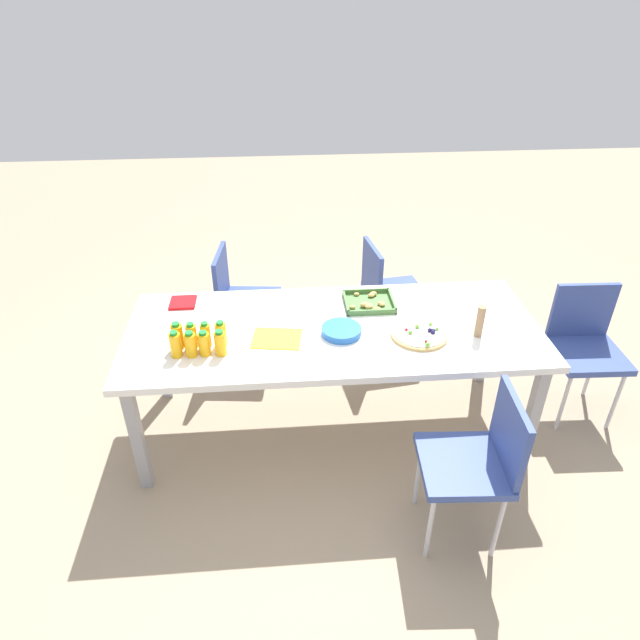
{
  "coord_description": "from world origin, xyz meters",
  "views": [
    {
      "loc": [
        -0.28,
        -2.55,
        2.4
      ],
      "look_at": [
        -0.07,
        0.05,
        0.75
      ],
      "focal_mm": 31.02,
      "sensor_mm": 36.0,
      "label": 1
    }
  ],
  "objects_px": {
    "juice_bottle_5": "(192,336)",
    "juice_bottle_7": "(221,334)",
    "juice_bottle_2": "(204,344)",
    "juice_bottle_3": "(220,343)",
    "chair_end": "(585,341)",
    "paper_folder": "(277,339)",
    "party_table": "(333,336)",
    "chair_far_left": "(240,296)",
    "juice_bottle_0": "(175,345)",
    "fruit_pizza": "(419,334)",
    "snack_tray": "(369,303)",
    "juice_bottle_6": "(206,335)",
    "chair_near_right": "(479,457)",
    "chair_far_right": "(387,288)",
    "napkin_stack": "(183,303)",
    "plate_stack": "(341,331)",
    "juice_bottle_4": "(177,336)",
    "juice_bottle_1": "(191,344)"
  },
  "relations": [
    {
      "from": "juice_bottle_0",
      "to": "juice_bottle_6",
      "type": "relative_size",
      "value": 1.02
    },
    {
      "from": "chair_end",
      "to": "juice_bottle_5",
      "type": "distance_m",
      "value": 2.33
    },
    {
      "from": "juice_bottle_1",
      "to": "snack_tray",
      "type": "relative_size",
      "value": 0.49
    },
    {
      "from": "juice_bottle_3",
      "to": "juice_bottle_6",
      "type": "xyz_separation_m",
      "value": [
        -0.08,
        0.08,
        0.0
      ]
    },
    {
      "from": "juice_bottle_7",
      "to": "plate_stack",
      "type": "distance_m",
      "value": 0.64
    },
    {
      "from": "chair_end",
      "to": "napkin_stack",
      "type": "relative_size",
      "value": 5.53
    },
    {
      "from": "chair_far_left",
      "to": "juice_bottle_0",
      "type": "bearing_deg",
      "value": -8.69
    },
    {
      "from": "juice_bottle_3",
      "to": "paper_folder",
      "type": "bearing_deg",
      "value": 21.78
    },
    {
      "from": "paper_folder",
      "to": "fruit_pizza",
      "type": "bearing_deg",
      "value": -2.38
    },
    {
      "from": "juice_bottle_0",
      "to": "juice_bottle_5",
      "type": "height_order",
      "value": "juice_bottle_0"
    },
    {
      "from": "juice_bottle_6",
      "to": "snack_tray",
      "type": "distance_m",
      "value": 0.98
    },
    {
      "from": "chair_near_right",
      "to": "chair_far_left",
      "type": "bearing_deg",
      "value": 39.72
    },
    {
      "from": "juice_bottle_4",
      "to": "napkin_stack",
      "type": "distance_m",
      "value": 0.46
    },
    {
      "from": "chair_end",
      "to": "juice_bottle_3",
      "type": "xyz_separation_m",
      "value": [
        -2.15,
        -0.28,
        0.3
      ]
    },
    {
      "from": "chair_near_right",
      "to": "napkin_stack",
      "type": "height_order",
      "value": "chair_near_right"
    },
    {
      "from": "chair_end",
      "to": "plate_stack",
      "type": "height_order",
      "value": "chair_end"
    },
    {
      "from": "juice_bottle_5",
      "to": "chair_end",
      "type": "bearing_deg",
      "value": 5.09
    },
    {
      "from": "juice_bottle_0",
      "to": "juice_bottle_2",
      "type": "xyz_separation_m",
      "value": [
        0.14,
        0.0,
        -0.0
      ]
    },
    {
      "from": "chair_end",
      "to": "chair_far_left",
      "type": "height_order",
      "value": "same"
    },
    {
      "from": "fruit_pizza",
      "to": "snack_tray",
      "type": "height_order",
      "value": "fruit_pizza"
    },
    {
      "from": "juice_bottle_4",
      "to": "plate_stack",
      "type": "distance_m",
      "value": 0.87
    },
    {
      "from": "chair_near_right",
      "to": "chair_far_left",
      "type": "relative_size",
      "value": 1.0
    },
    {
      "from": "juice_bottle_2",
      "to": "snack_tray",
      "type": "distance_m",
      "value": 1.01
    },
    {
      "from": "juice_bottle_7",
      "to": "fruit_pizza",
      "type": "bearing_deg",
      "value": -0.21
    },
    {
      "from": "paper_folder",
      "to": "chair_near_right",
      "type": "bearing_deg",
      "value": -37.71
    },
    {
      "from": "juice_bottle_2",
      "to": "juice_bottle_3",
      "type": "relative_size",
      "value": 0.97
    },
    {
      "from": "party_table",
      "to": "fruit_pizza",
      "type": "height_order",
      "value": "fruit_pizza"
    },
    {
      "from": "chair_far_left",
      "to": "fruit_pizza",
      "type": "height_order",
      "value": "chair_far_left"
    },
    {
      "from": "juice_bottle_3",
      "to": "juice_bottle_6",
      "type": "relative_size",
      "value": 1.0
    },
    {
      "from": "juice_bottle_7",
      "to": "juice_bottle_4",
      "type": "bearing_deg",
      "value": -178.35
    },
    {
      "from": "chair_far_left",
      "to": "juice_bottle_0",
      "type": "distance_m",
      "value": 1.07
    },
    {
      "from": "paper_folder",
      "to": "party_table",
      "type": "bearing_deg",
      "value": 15.91
    },
    {
      "from": "paper_folder",
      "to": "juice_bottle_0",
      "type": "bearing_deg",
      "value": -167.74
    },
    {
      "from": "chair_end",
      "to": "juice_bottle_3",
      "type": "height_order",
      "value": "juice_bottle_3"
    },
    {
      "from": "juice_bottle_7",
      "to": "juice_bottle_0",
      "type": "bearing_deg",
      "value": -159.6
    },
    {
      "from": "juice_bottle_2",
      "to": "juice_bottle_7",
      "type": "bearing_deg",
      "value": 45.12
    },
    {
      "from": "juice_bottle_5",
      "to": "juice_bottle_7",
      "type": "bearing_deg",
      "value": 3.58
    },
    {
      "from": "napkin_stack",
      "to": "juice_bottle_4",
      "type": "bearing_deg",
      "value": -85.21
    },
    {
      "from": "chair_end",
      "to": "juice_bottle_6",
      "type": "distance_m",
      "value": 2.26
    },
    {
      "from": "chair_near_right",
      "to": "chair_far_right",
      "type": "height_order",
      "value": "same"
    },
    {
      "from": "party_table",
      "to": "juice_bottle_3",
      "type": "distance_m",
      "value": 0.65
    },
    {
      "from": "party_table",
      "to": "juice_bottle_3",
      "type": "relative_size",
      "value": 15.9
    },
    {
      "from": "chair_far_right",
      "to": "party_table",
      "type": "bearing_deg",
      "value": -37.25
    },
    {
      "from": "chair_far_right",
      "to": "chair_far_left",
      "type": "relative_size",
      "value": 1.0
    },
    {
      "from": "juice_bottle_2",
      "to": "chair_near_right",
      "type": "bearing_deg",
      "value": -25.03
    },
    {
      "from": "party_table",
      "to": "plate_stack",
      "type": "xyz_separation_m",
      "value": [
        0.04,
        -0.07,
        0.08
      ]
    },
    {
      "from": "party_table",
      "to": "paper_folder",
      "type": "relative_size",
      "value": 8.78
    },
    {
      "from": "chair_near_right",
      "to": "napkin_stack",
      "type": "distance_m",
      "value": 1.86
    },
    {
      "from": "chair_near_right",
      "to": "juice_bottle_5",
      "type": "distance_m",
      "value": 1.54
    },
    {
      "from": "juice_bottle_0",
      "to": "juice_bottle_1",
      "type": "distance_m",
      "value": 0.08
    }
  ]
}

